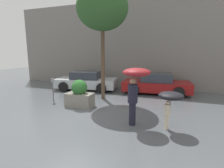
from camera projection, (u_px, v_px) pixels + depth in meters
The scene contains 9 objects.
ground_plane at pixel (81, 116), 6.95m from camera, with size 40.00×40.00×0.00m, color #51565B.
building_facade at pixel (126, 45), 12.40m from camera, with size 18.00×0.30×6.00m.
planter_box at pixel (80, 95), 8.04m from camera, with size 1.25×0.72×1.25m.
person_adult at pixel (135, 81), 5.85m from camera, with size 0.94×0.94×1.97m.
person_child at pixel (170, 98), 5.51m from camera, with size 0.79×0.79×1.26m.
parked_car_near at pixel (86, 81), 11.72m from camera, with size 4.24×2.48×1.22m.
parked_car_far at pixel (156, 84), 10.63m from camera, with size 4.12×2.23×1.22m.
street_tree at pixel (102, 9), 8.66m from camera, with size 2.58×2.58×5.73m.
parking_meter at pixel (53, 85), 8.91m from camera, with size 0.14×0.14×1.16m.
Camera 1 is at (3.45, -5.77, 2.50)m, focal length 28.00 mm.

